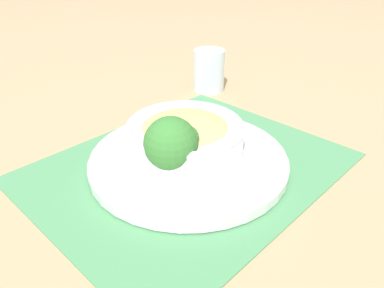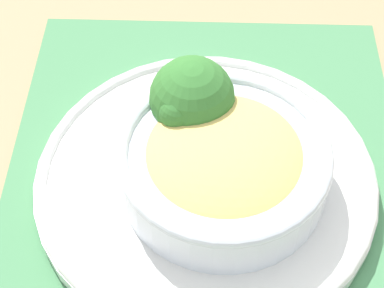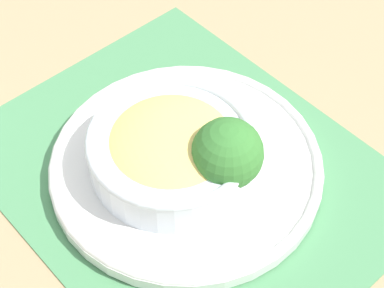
# 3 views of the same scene
# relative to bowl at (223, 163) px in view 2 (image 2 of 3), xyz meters

# --- Properties ---
(ground_plane) EXTENTS (4.00, 4.00, 0.00)m
(ground_plane) POSITION_rel_bowl_xyz_m (0.01, 0.02, -0.05)
(ground_plane) COLOR tan
(placemat) EXTENTS (0.49, 0.41, 0.00)m
(placemat) POSITION_rel_bowl_xyz_m (0.01, 0.02, -0.05)
(placemat) COLOR #4C8C59
(placemat) RESTS_ON ground_plane
(plate) EXTENTS (0.31, 0.31, 0.02)m
(plate) POSITION_rel_bowl_xyz_m (0.01, 0.02, -0.03)
(plate) COLOR white
(plate) RESTS_ON placemat
(bowl) EXTENTS (0.18, 0.18, 0.06)m
(bowl) POSITION_rel_bowl_xyz_m (0.00, 0.00, 0.00)
(bowl) COLOR silver
(bowl) RESTS_ON plate
(broccoli_floret) EXTENTS (0.08, 0.08, 0.09)m
(broccoli_floret) POSITION_rel_bowl_xyz_m (0.05, 0.03, 0.02)
(broccoli_floret) COLOR #84AD5B
(broccoli_floret) RESTS_ON plate
(carrot_slice_near) EXTENTS (0.04, 0.04, 0.01)m
(carrot_slice_near) POSITION_rel_bowl_xyz_m (-0.01, 0.07, -0.03)
(carrot_slice_near) COLOR orange
(carrot_slice_near) RESTS_ON plate
(carrot_slice_middle) EXTENTS (0.04, 0.04, 0.01)m
(carrot_slice_middle) POSITION_rel_bowl_xyz_m (-0.02, 0.06, -0.03)
(carrot_slice_middle) COLOR orange
(carrot_slice_middle) RESTS_ON plate
(carrot_slice_far) EXTENTS (0.04, 0.04, 0.01)m
(carrot_slice_far) POSITION_rel_bowl_xyz_m (-0.03, 0.05, -0.03)
(carrot_slice_far) COLOR orange
(carrot_slice_far) RESTS_ON plate
(carrot_slice_extra) EXTENTS (0.04, 0.04, 0.01)m
(carrot_slice_extra) POSITION_rel_bowl_xyz_m (-0.04, 0.04, -0.03)
(carrot_slice_extra) COLOR orange
(carrot_slice_extra) RESTS_ON plate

